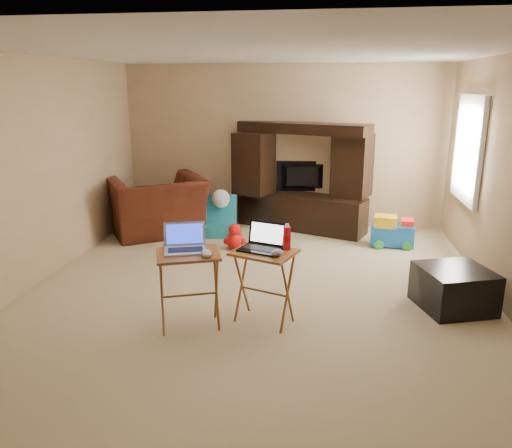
% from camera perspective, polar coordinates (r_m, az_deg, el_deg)
% --- Properties ---
extents(floor, '(5.50, 5.50, 0.00)m').
position_cam_1_polar(floor, '(5.59, 0.30, -7.37)').
color(floor, '#CBB98C').
rests_on(floor, ground).
extents(ceiling, '(5.50, 5.50, 0.00)m').
position_cam_1_polar(ceiling, '(5.15, 0.34, 19.16)').
color(ceiling, silver).
rests_on(ceiling, ground).
extents(wall_back, '(5.00, 0.00, 5.00)m').
position_cam_1_polar(wall_back, '(7.93, 3.09, 8.86)').
color(wall_back, tan).
rests_on(wall_back, ground).
extents(wall_front, '(5.00, 0.00, 5.00)m').
position_cam_1_polar(wall_front, '(2.62, -8.05, -5.42)').
color(wall_front, tan).
rests_on(wall_front, ground).
extents(wall_left, '(0.00, 5.50, 5.50)m').
position_cam_1_polar(wall_left, '(6.09, -23.79, 5.50)').
color(wall_left, tan).
rests_on(wall_left, ground).
extents(wall_right, '(0.00, 5.50, 5.50)m').
position_cam_1_polar(wall_right, '(5.48, 27.26, 4.08)').
color(wall_right, tan).
rests_on(wall_right, ground).
extents(window_pane, '(0.00, 1.20, 1.20)m').
position_cam_1_polar(window_pane, '(6.92, 23.25, 7.88)').
color(window_pane, white).
rests_on(window_pane, ground).
extents(window_frame, '(0.06, 1.14, 1.34)m').
position_cam_1_polar(window_frame, '(6.91, 23.08, 7.90)').
color(window_frame, white).
rests_on(window_frame, ground).
extents(entertainment_center, '(2.05, 1.19, 1.64)m').
position_cam_1_polar(entertainment_center, '(7.69, 5.29, 5.36)').
color(entertainment_center, black).
rests_on(entertainment_center, floor).
extents(television, '(0.84, 0.19, 0.48)m').
position_cam_1_polar(television, '(7.89, 5.36, 5.37)').
color(television, black).
rests_on(television, entertainment_center).
extents(recliner, '(1.75, 1.70, 0.87)m').
position_cam_1_polar(recliner, '(7.62, -11.26, 2.05)').
color(recliner, '#46180F').
rests_on(recliner, floor).
extents(child_rocker, '(0.50, 0.55, 0.59)m').
position_cam_1_polar(child_rocker, '(7.46, -4.23, 0.93)').
color(child_rocker, '#187085').
rests_on(child_rocker, floor).
extents(plush_toy, '(0.33, 0.27, 0.36)m').
position_cam_1_polar(plush_toy, '(6.84, -2.42, -1.41)').
color(plush_toy, red).
rests_on(plush_toy, floor).
extents(push_toy, '(0.63, 0.48, 0.44)m').
position_cam_1_polar(push_toy, '(7.20, 15.33, -0.75)').
color(push_toy, blue).
rests_on(push_toy, floor).
extents(ottoman, '(0.82, 0.82, 0.42)m').
position_cam_1_polar(ottoman, '(5.43, 21.67, -6.86)').
color(ottoman, black).
rests_on(ottoman, floor).
extents(tray_table_left, '(0.68, 0.61, 0.73)m').
position_cam_1_polar(tray_table_left, '(4.66, -7.63, -7.52)').
color(tray_table_left, '#985224').
rests_on(tray_table_left, floor).
extents(tray_table_right, '(0.66, 0.60, 0.71)m').
position_cam_1_polar(tray_table_right, '(4.71, 0.93, -7.21)').
color(tray_table_right, '#975624').
rests_on(tray_table_right, floor).
extents(laptop_left, '(0.45, 0.41, 0.24)m').
position_cam_1_polar(laptop_left, '(4.53, -8.11, -1.71)').
color(laptop_left, '#A2A3A7').
rests_on(laptop_left, tray_table_left).
extents(laptop_right, '(0.45, 0.40, 0.24)m').
position_cam_1_polar(laptop_right, '(4.57, 0.49, -1.60)').
color(laptop_right, black).
rests_on(laptop_right, tray_table_right).
extents(mouse_left, '(0.13, 0.17, 0.06)m').
position_cam_1_polar(mouse_left, '(4.41, -5.68, -3.34)').
color(mouse_left, silver).
rests_on(mouse_left, tray_table_left).
extents(mouse_right, '(0.14, 0.17, 0.06)m').
position_cam_1_polar(mouse_right, '(4.45, 2.42, -3.33)').
color(mouse_right, '#47464C').
rests_on(mouse_right, tray_table_right).
extents(water_bottle, '(0.07, 0.07, 0.22)m').
position_cam_1_polar(water_bottle, '(4.61, 3.55, -1.63)').
color(water_bottle, red).
rests_on(water_bottle, tray_table_right).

